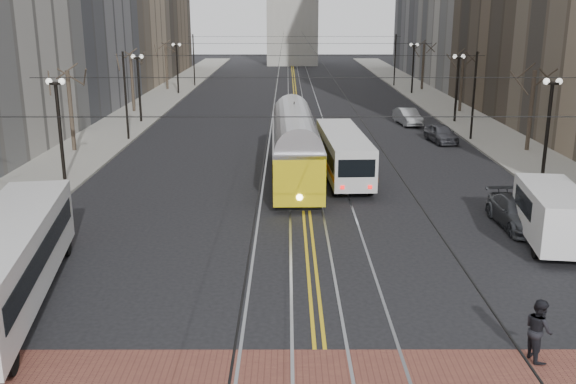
{
  "coord_description": "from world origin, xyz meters",
  "views": [
    {
      "loc": [
        -0.94,
        -17.57,
        9.44
      ],
      "look_at": [
        -0.91,
        5.18,
        3.0
      ],
      "focal_mm": 40.0,
      "sensor_mm": 36.0,
      "label": 1
    }
  ],
  "objects_px": {
    "transit_bus": "(8,266)",
    "streetcar": "(295,153)",
    "sedan_grey": "(441,133)",
    "pedestrian_c": "(539,330)",
    "rear_bus": "(343,155)",
    "cargo_van": "(552,218)",
    "sedan_parked": "(518,213)",
    "sedan_silver": "(408,117)"
  },
  "relations": [
    {
      "from": "transit_bus",
      "to": "streetcar",
      "type": "xyz_separation_m",
      "value": [
        9.58,
        16.51,
        0.19
      ]
    },
    {
      "from": "sedan_grey",
      "to": "pedestrian_c",
      "type": "distance_m",
      "value": 31.19
    },
    {
      "from": "rear_bus",
      "to": "cargo_van",
      "type": "height_order",
      "value": "rear_bus"
    },
    {
      "from": "rear_bus",
      "to": "sedan_parked",
      "type": "distance_m",
      "value": 11.5
    },
    {
      "from": "transit_bus",
      "to": "sedan_silver",
      "type": "relative_size",
      "value": 2.67
    },
    {
      "from": "sedan_silver",
      "to": "pedestrian_c",
      "type": "relative_size",
      "value": 2.35
    },
    {
      "from": "transit_bus",
      "to": "sedan_parked",
      "type": "xyz_separation_m",
      "value": [
        19.58,
        8.06,
        -0.74
      ]
    },
    {
      "from": "transit_bus",
      "to": "sedan_silver",
      "type": "xyz_separation_m",
      "value": [
        19.5,
        35.15,
        -0.71
      ]
    },
    {
      "from": "rear_bus",
      "to": "sedan_silver",
      "type": "bearing_deg",
      "value": 65.84
    },
    {
      "from": "pedestrian_c",
      "to": "sedan_grey",
      "type": "bearing_deg",
      "value": -16.43
    },
    {
      "from": "transit_bus",
      "to": "streetcar",
      "type": "bearing_deg",
      "value": 50.78
    },
    {
      "from": "rear_bus",
      "to": "cargo_van",
      "type": "xyz_separation_m",
      "value": [
        7.67,
        -11.44,
        -0.11
      ]
    },
    {
      "from": "sedan_grey",
      "to": "rear_bus",
      "type": "bearing_deg",
      "value": -136.1
    },
    {
      "from": "rear_bus",
      "to": "sedan_grey",
      "type": "height_order",
      "value": "rear_bus"
    },
    {
      "from": "transit_bus",
      "to": "cargo_van",
      "type": "xyz_separation_m",
      "value": [
        20.08,
        5.6,
        -0.19
      ]
    },
    {
      "from": "sedan_grey",
      "to": "sedan_parked",
      "type": "distance_m",
      "value": 19.4
    },
    {
      "from": "streetcar",
      "to": "sedan_parked",
      "type": "height_order",
      "value": "streetcar"
    },
    {
      "from": "cargo_van",
      "to": "sedan_grey",
      "type": "relative_size",
      "value": 1.39
    },
    {
      "from": "sedan_silver",
      "to": "streetcar",
      "type": "bearing_deg",
      "value": -126.26
    },
    {
      "from": "transit_bus",
      "to": "pedestrian_c",
      "type": "relative_size",
      "value": 6.25
    },
    {
      "from": "rear_bus",
      "to": "sedan_silver",
      "type": "relative_size",
      "value": 2.41
    },
    {
      "from": "streetcar",
      "to": "sedan_silver",
      "type": "distance_m",
      "value": 21.13
    },
    {
      "from": "streetcar",
      "to": "sedan_parked",
      "type": "relative_size",
      "value": 2.94
    },
    {
      "from": "rear_bus",
      "to": "transit_bus",
      "type": "bearing_deg",
      "value": -128.84
    },
    {
      "from": "transit_bus",
      "to": "sedan_grey",
      "type": "bearing_deg",
      "value": 44.03
    },
    {
      "from": "streetcar",
      "to": "cargo_van",
      "type": "relative_size",
      "value": 2.47
    },
    {
      "from": "streetcar",
      "to": "sedan_grey",
      "type": "distance_m",
      "value": 15.53
    },
    {
      "from": "streetcar",
      "to": "rear_bus",
      "type": "bearing_deg",
      "value": 9.24
    },
    {
      "from": "rear_bus",
      "to": "pedestrian_c",
      "type": "distance_m",
      "value": 20.81
    },
    {
      "from": "streetcar",
      "to": "sedan_grey",
      "type": "height_order",
      "value": "streetcar"
    },
    {
      "from": "rear_bus",
      "to": "sedan_grey",
      "type": "relative_size",
      "value": 2.57
    },
    {
      "from": "cargo_van",
      "to": "sedan_silver",
      "type": "height_order",
      "value": "cargo_van"
    },
    {
      "from": "sedan_grey",
      "to": "sedan_silver",
      "type": "distance_m",
      "value": 7.78
    },
    {
      "from": "cargo_van",
      "to": "transit_bus",
      "type": "bearing_deg",
      "value": -156.76
    },
    {
      "from": "rear_bus",
      "to": "pedestrian_c",
      "type": "height_order",
      "value": "rear_bus"
    },
    {
      "from": "transit_bus",
      "to": "pedestrian_c",
      "type": "distance_m",
      "value": 16.5
    },
    {
      "from": "transit_bus",
      "to": "sedan_grey",
      "type": "height_order",
      "value": "transit_bus"
    },
    {
      "from": "sedan_silver",
      "to": "transit_bus",
      "type": "bearing_deg",
      "value": -127.25
    },
    {
      "from": "rear_bus",
      "to": "sedan_silver",
      "type": "xyz_separation_m",
      "value": [
        7.09,
        18.11,
        -0.63
      ]
    },
    {
      "from": "streetcar",
      "to": "pedestrian_c",
      "type": "bearing_deg",
      "value": -73.05
    },
    {
      "from": "cargo_van",
      "to": "streetcar",
      "type": "bearing_deg",
      "value": 141.55
    },
    {
      "from": "transit_bus",
      "to": "pedestrian_c",
      "type": "height_order",
      "value": "transit_bus"
    }
  ]
}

